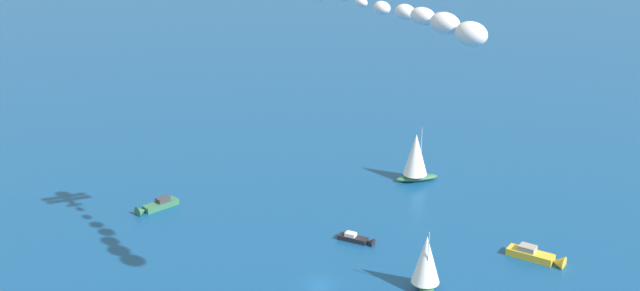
% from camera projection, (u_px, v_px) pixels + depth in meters
% --- Properties ---
extents(ground_plane, '(2000.00, 2000.00, 0.00)m').
position_uv_depth(ground_plane, '(320.00, 284.00, 130.18)').
color(ground_plane, navy).
extents(motorboat_near_centre, '(9.46, 6.34, 2.72)m').
position_uv_depth(motorboat_near_centre, '(538.00, 256.00, 137.00)').
color(motorboat_near_centre, gold).
rests_on(motorboat_near_centre, ground_plane).
extents(sailboat_far_port, '(8.88, 5.99, 11.05)m').
position_uv_depth(sailboat_far_port, '(416.00, 157.00, 165.92)').
color(sailboat_far_port, '#33704C').
rests_on(sailboat_far_port, ground_plane).
extents(sailboat_far_stbd, '(5.20, 8.14, 10.12)m').
position_uv_depth(sailboat_far_stbd, '(426.00, 262.00, 127.07)').
color(sailboat_far_stbd, '#33704C').
rests_on(sailboat_far_stbd, ground_plane).
extents(motorboat_inshore, '(6.57, 3.78, 1.86)m').
position_uv_depth(motorboat_inshore, '(358.00, 239.00, 143.11)').
color(motorboat_inshore, black).
rests_on(motorboat_inshore, ground_plane).
extents(motorboat_ahead, '(7.06, 7.60, 2.40)m').
position_uv_depth(motorboat_ahead, '(155.00, 206.00, 155.08)').
color(motorboat_ahead, '#33704C').
rests_on(motorboat_ahead, ground_plane).
extents(smoke_trail_lead, '(19.24, 21.39, 3.68)m').
position_uv_depth(smoke_trail_lead, '(435.00, 22.00, 96.81)').
color(smoke_trail_lead, silver).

